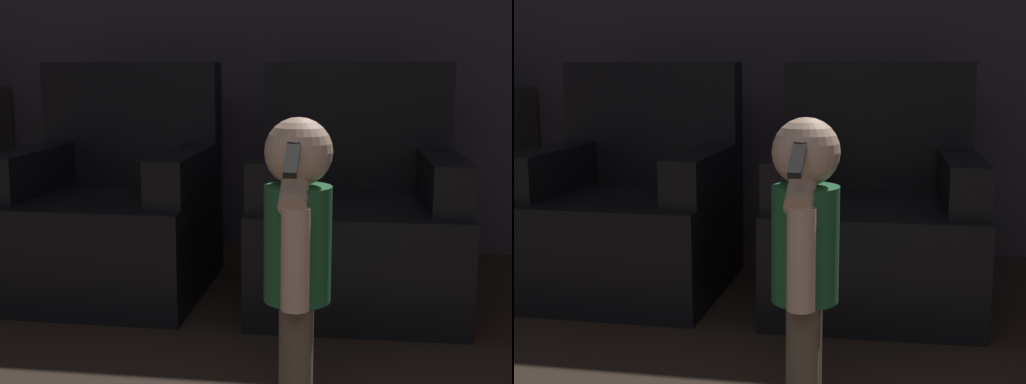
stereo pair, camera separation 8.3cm
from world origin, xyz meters
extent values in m
cube|color=#3D3842|center=(0.00, 4.50, 1.30)|extent=(8.40, 0.05, 2.60)
cube|color=black|center=(-0.91, 3.55, 0.23)|extent=(0.89, 0.91, 0.46)
cube|color=black|center=(-0.91, 3.92, 0.75)|extent=(0.88, 0.17, 0.59)
cube|color=black|center=(-1.27, 3.55, 0.56)|extent=(0.17, 0.75, 0.20)
cube|color=black|center=(-0.55, 3.55, 0.56)|extent=(0.17, 0.75, 0.20)
cube|color=black|center=(0.21, 3.55, 0.23)|extent=(0.90, 0.92, 0.46)
cube|color=black|center=(0.21, 3.92, 0.75)|extent=(0.88, 0.18, 0.59)
cube|color=black|center=(-0.15, 3.54, 0.56)|extent=(0.18, 0.75, 0.20)
cube|color=black|center=(0.57, 3.56, 0.56)|extent=(0.18, 0.75, 0.20)
cylinder|color=brown|center=(0.05, 2.53, 0.18)|extent=(0.10, 0.10, 0.36)
cylinder|color=brown|center=(0.05, 2.42, 0.18)|extent=(0.10, 0.10, 0.36)
cylinder|color=#236638|center=(0.05, 2.47, 0.52)|extent=(0.20, 0.20, 0.34)
sphere|color=beige|center=(0.05, 2.47, 0.79)|extent=(0.20, 0.20, 0.20)
cylinder|color=beige|center=(0.06, 2.35, 0.51)|extent=(0.08, 0.08, 0.28)
cylinder|color=beige|center=(0.05, 2.47, 0.72)|extent=(0.08, 0.29, 0.21)
cube|color=black|center=(0.05, 2.35, 0.79)|extent=(0.04, 0.16, 0.10)
camera|label=1|loc=(0.22, 0.48, 1.02)|focal=50.00mm
camera|label=2|loc=(0.30, 0.50, 1.02)|focal=50.00mm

